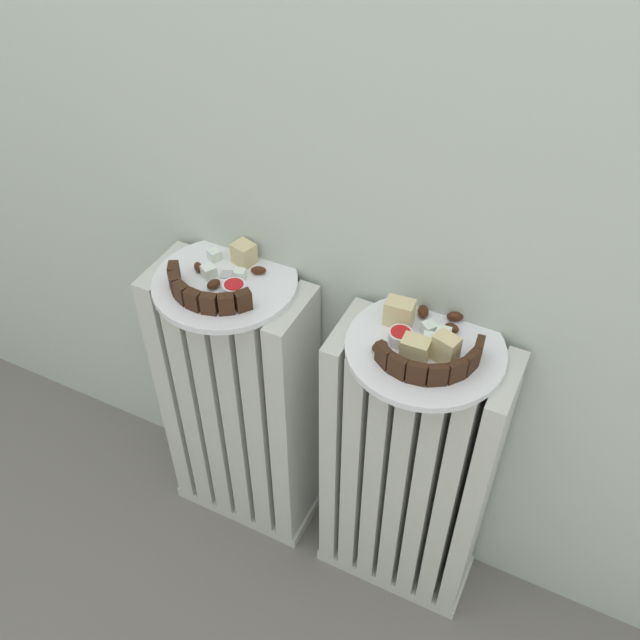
# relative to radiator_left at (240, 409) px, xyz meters

# --- Properties ---
(ground_plane) EXTENTS (6.00, 6.00, 0.00)m
(ground_plane) POSITION_rel_radiator_left_xyz_m (0.19, -0.28, -0.33)
(ground_plane) COLOR slate
(radiator_left) EXTENTS (0.32, 0.15, 0.68)m
(radiator_left) POSITION_rel_radiator_left_xyz_m (0.00, 0.00, 0.00)
(radiator_left) COLOR silver
(radiator_left) RESTS_ON ground_plane
(radiator_right) EXTENTS (0.32, 0.15, 0.68)m
(radiator_right) POSITION_rel_radiator_left_xyz_m (0.38, -0.00, -0.00)
(radiator_right) COLOR silver
(radiator_right) RESTS_ON ground_plane
(plate_left) EXTENTS (0.26, 0.26, 0.01)m
(plate_left) POSITION_rel_radiator_left_xyz_m (-0.00, 0.00, 0.35)
(plate_left) COLOR white
(plate_left) RESTS_ON radiator_left
(plate_right) EXTENTS (0.26, 0.26, 0.01)m
(plate_right) POSITION_rel_radiator_left_xyz_m (0.38, 0.00, 0.35)
(plate_right) COLOR white
(plate_right) RESTS_ON radiator_right
(dark_cake_slice_left_0) EXTENTS (0.03, 0.03, 0.04)m
(dark_cake_slice_left_0) POSITION_rel_radiator_left_xyz_m (-0.08, -0.04, 0.37)
(dark_cake_slice_left_0) COLOR #382114
(dark_cake_slice_left_0) RESTS_ON plate_left
(dark_cake_slice_left_1) EXTENTS (0.03, 0.03, 0.04)m
(dark_cake_slice_left_1) POSITION_rel_radiator_left_xyz_m (-0.06, -0.07, 0.37)
(dark_cake_slice_left_1) COLOR #382114
(dark_cake_slice_left_1) RESTS_ON plate_left
(dark_cake_slice_left_2) EXTENTS (0.03, 0.03, 0.04)m
(dark_cake_slice_left_2) POSITION_rel_radiator_left_xyz_m (-0.03, -0.08, 0.37)
(dark_cake_slice_left_2) COLOR #382114
(dark_cake_slice_left_2) RESTS_ON plate_left
(dark_cake_slice_left_3) EXTENTS (0.03, 0.02, 0.04)m
(dark_cake_slice_left_3) POSITION_rel_radiator_left_xyz_m (-0.01, -0.09, 0.37)
(dark_cake_slice_left_3) COLOR #382114
(dark_cake_slice_left_3) RESTS_ON plate_left
(dark_cake_slice_left_4) EXTENTS (0.03, 0.02, 0.04)m
(dark_cake_slice_left_4) POSITION_rel_radiator_left_xyz_m (0.02, -0.08, 0.37)
(dark_cake_slice_left_4) COLOR #382114
(dark_cake_slice_left_4) RESTS_ON plate_left
(dark_cake_slice_left_5) EXTENTS (0.03, 0.03, 0.04)m
(dark_cake_slice_left_5) POSITION_rel_radiator_left_xyz_m (0.05, -0.07, 0.37)
(dark_cake_slice_left_5) COLOR #382114
(dark_cake_slice_left_5) RESTS_ON plate_left
(dark_cake_slice_left_6) EXTENTS (0.03, 0.03, 0.04)m
(dark_cake_slice_left_6) POSITION_rel_radiator_left_xyz_m (0.07, -0.05, 0.37)
(dark_cake_slice_left_6) COLOR #382114
(dark_cake_slice_left_6) RESTS_ON plate_left
(marble_cake_slice_left_0) EXTENTS (0.04, 0.04, 0.04)m
(marble_cake_slice_left_0) POSITION_rel_radiator_left_xyz_m (0.01, 0.06, 0.38)
(marble_cake_slice_left_0) COLOR beige
(marble_cake_slice_left_0) RESTS_ON plate_left
(turkish_delight_left_0) EXTENTS (0.03, 0.03, 0.02)m
(turkish_delight_left_0) POSITION_rel_radiator_left_xyz_m (-0.05, 0.04, 0.36)
(turkish_delight_left_0) COLOR white
(turkish_delight_left_0) RESTS_ON plate_left
(turkish_delight_left_1) EXTENTS (0.02, 0.02, 0.02)m
(turkish_delight_left_1) POSITION_rel_radiator_left_xyz_m (0.02, 0.02, 0.36)
(turkish_delight_left_1) COLOR white
(turkish_delight_left_1) RESTS_ON plate_left
(turkish_delight_left_2) EXTENTS (0.03, 0.03, 0.02)m
(turkish_delight_left_2) POSITION_rel_radiator_left_xyz_m (-0.03, -0.00, 0.37)
(turkish_delight_left_2) COLOR white
(turkish_delight_left_2) RESTS_ON plate_left
(medjool_date_left_0) EXTENTS (0.03, 0.03, 0.02)m
(medjool_date_left_0) POSITION_rel_radiator_left_xyz_m (-0.01, -0.03, 0.36)
(medjool_date_left_0) COLOR #3D1E0F
(medjool_date_left_0) RESTS_ON plate_left
(medjool_date_left_1) EXTENTS (0.03, 0.03, 0.02)m
(medjool_date_left_1) POSITION_rel_radiator_left_xyz_m (0.05, 0.04, 0.36)
(medjool_date_left_1) COLOR #3D1E0F
(medjool_date_left_1) RESTS_ON plate_left
(medjool_date_left_2) EXTENTS (0.03, 0.03, 0.02)m
(medjool_date_left_2) POSITION_rel_radiator_left_xyz_m (-0.06, 0.00, 0.36)
(medjool_date_left_2) COLOR #3D1E0F
(medjool_date_left_2) RESTS_ON plate_left
(jam_bowl_left) EXTENTS (0.04, 0.04, 0.02)m
(jam_bowl_left) POSITION_rel_radiator_left_xyz_m (0.03, -0.02, 0.37)
(jam_bowl_left) COLOR white
(jam_bowl_left) RESTS_ON plate_left
(dark_cake_slice_right_0) EXTENTS (0.03, 0.03, 0.04)m
(dark_cake_slice_right_0) POSITION_rel_radiator_left_xyz_m (0.33, -0.07, 0.37)
(dark_cake_slice_right_0) COLOR #382114
(dark_cake_slice_right_0) RESTS_ON plate_right
(dark_cake_slice_right_1) EXTENTS (0.03, 0.02, 0.04)m
(dark_cake_slice_right_1) POSITION_rel_radiator_left_xyz_m (0.36, -0.08, 0.37)
(dark_cake_slice_right_1) COLOR #382114
(dark_cake_slice_right_1) RESTS_ON plate_right
(dark_cake_slice_right_2) EXTENTS (0.03, 0.02, 0.04)m
(dark_cake_slice_right_2) POSITION_rel_radiator_left_xyz_m (0.39, -0.08, 0.37)
(dark_cake_slice_right_2) COLOR #382114
(dark_cake_slice_right_2) RESTS_ON plate_right
(dark_cake_slice_right_3) EXTENTS (0.03, 0.03, 0.04)m
(dark_cake_slice_right_3) POSITION_rel_radiator_left_xyz_m (0.42, -0.07, 0.37)
(dark_cake_slice_right_3) COLOR #382114
(dark_cake_slice_right_3) RESTS_ON plate_right
(dark_cake_slice_right_4) EXTENTS (0.03, 0.03, 0.04)m
(dark_cake_slice_right_4) POSITION_rel_radiator_left_xyz_m (0.44, -0.05, 0.37)
(dark_cake_slice_right_4) COLOR #382114
(dark_cake_slice_right_4) RESTS_ON plate_right
(dark_cake_slice_right_5) EXTENTS (0.02, 0.03, 0.04)m
(dark_cake_slice_right_5) POSITION_rel_radiator_left_xyz_m (0.46, -0.02, 0.37)
(dark_cake_slice_right_5) COLOR #382114
(dark_cake_slice_right_5) RESTS_ON plate_right
(dark_cake_slice_right_6) EXTENTS (0.02, 0.03, 0.04)m
(dark_cake_slice_right_6) POSITION_rel_radiator_left_xyz_m (0.46, 0.01, 0.37)
(dark_cake_slice_right_6) COLOR #382114
(dark_cake_slice_right_6) RESTS_ON plate_right
(marble_cake_slice_right_0) EXTENTS (0.04, 0.03, 0.04)m
(marble_cake_slice_right_0) POSITION_rel_radiator_left_xyz_m (0.37, -0.03, 0.37)
(marble_cake_slice_right_0) COLOR beige
(marble_cake_slice_right_0) RESTS_ON plate_right
(marble_cake_slice_right_1) EXTENTS (0.05, 0.04, 0.05)m
(marble_cake_slice_right_1) POSITION_rel_radiator_left_xyz_m (0.32, 0.03, 0.38)
(marble_cake_slice_right_1) COLOR beige
(marble_cake_slice_right_1) RESTS_ON plate_right
(marble_cake_slice_right_2) EXTENTS (0.04, 0.04, 0.05)m
(marble_cake_slice_right_2) POSITION_rel_radiator_left_xyz_m (0.42, -0.02, 0.38)
(marble_cake_slice_right_2) COLOR beige
(marble_cake_slice_right_2) RESTS_ON plate_right
(turkish_delight_right_0) EXTENTS (0.03, 0.03, 0.02)m
(turkish_delight_right_0) POSITION_rel_radiator_left_xyz_m (0.37, 0.03, 0.37)
(turkish_delight_right_0) COLOR white
(turkish_delight_right_0) RESTS_ON plate_right
(turkish_delight_right_1) EXTENTS (0.03, 0.03, 0.02)m
(turkish_delight_right_1) POSITION_rel_radiator_left_xyz_m (0.39, 0.00, 0.37)
(turkish_delight_right_1) COLOR white
(turkish_delight_right_1) RESTS_ON plate_right
(turkish_delight_right_2) EXTENTS (0.03, 0.03, 0.02)m
(turkish_delight_right_2) POSITION_rel_radiator_left_xyz_m (0.40, 0.02, 0.37)
(turkish_delight_right_2) COLOR white
(turkish_delight_right_2) RESTS_ON plate_right
(medjool_date_right_0) EXTENTS (0.03, 0.03, 0.02)m
(medjool_date_right_0) POSITION_rel_radiator_left_xyz_m (0.40, 0.08, 0.36)
(medjool_date_right_0) COLOR #3D1E0F
(medjool_date_right_0) RESTS_ON plate_right
(medjool_date_right_1) EXTENTS (0.03, 0.03, 0.02)m
(medjool_date_right_1) POSITION_rel_radiator_left_xyz_m (0.35, 0.07, 0.36)
(medjool_date_right_1) COLOR #3D1E0F
(medjool_date_right_1) RESTS_ON plate_right
(medjool_date_right_2) EXTENTS (0.03, 0.02, 0.02)m
(medjool_date_right_2) POSITION_rel_radiator_left_xyz_m (0.41, 0.05, 0.36)
(medjool_date_right_2) COLOR #3D1E0F
(medjool_date_right_2) RESTS_ON plate_right
(medjool_date_right_3) EXTENTS (0.03, 0.03, 0.02)m
(medjool_date_right_3) POSITION_rel_radiator_left_xyz_m (0.32, -0.04, 0.36)
(medjool_date_right_3) COLOR #3D1E0F
(medjool_date_right_3) RESTS_ON plate_right
(jam_bowl_right) EXTENTS (0.04, 0.04, 0.02)m
(jam_bowl_right) POSITION_rel_radiator_left_xyz_m (0.34, -0.01, 0.37)
(jam_bowl_right) COLOR white
(jam_bowl_right) RESTS_ON plate_right
(fork) EXTENTS (0.05, 0.10, 0.00)m
(fork) POSITION_rel_radiator_left_xyz_m (0.01, -0.02, 0.36)
(fork) COLOR #B7B7BC
(fork) RESTS_ON plate_left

